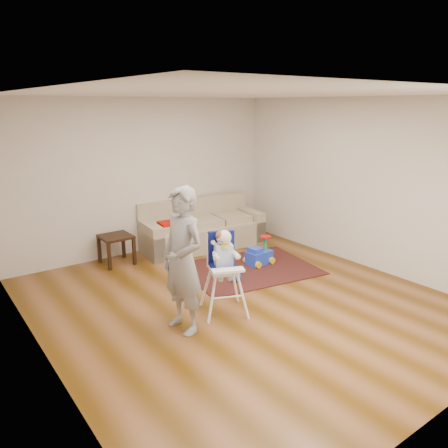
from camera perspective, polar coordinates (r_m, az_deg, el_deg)
ground at (r=6.01m, az=2.30°, el=-10.06°), size 5.50×5.50×0.00m
room_envelope at (r=5.89m, az=-0.73°, el=8.51°), size 5.04×5.52×2.72m
sofa at (r=8.09m, az=-2.95°, el=-0.00°), size 2.34×1.16×0.87m
side_table at (r=7.49m, az=-13.86°, el=-3.26°), size 0.49×0.49×0.49m
area_rug at (r=7.11m, az=3.35°, el=-5.85°), size 2.25×1.83×0.02m
ride_on_toy at (r=7.25m, az=4.63°, el=-3.46°), size 0.43×0.32×0.46m
toy_ball at (r=6.55m, az=1.59°, el=-6.94°), size 0.15×0.15×0.15m
high_chair at (r=5.51m, az=-0.02°, el=-6.45°), size 0.67×0.67×1.10m
adult at (r=5.00m, az=-5.41°, el=-4.82°), size 0.49×0.67×1.72m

